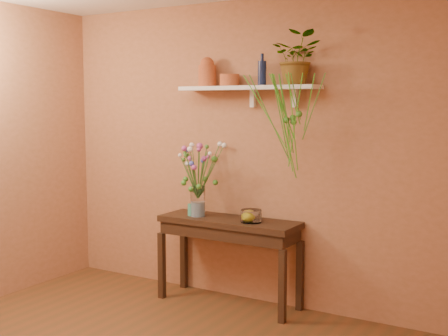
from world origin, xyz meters
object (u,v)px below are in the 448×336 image
at_px(spider_plant, 297,58).
at_px(bouquet, 199,163).
at_px(glass_vase, 198,203).
at_px(blue_bottle, 262,73).
at_px(sideboard, 229,231).
at_px(terracotta_jug, 207,72).
at_px(glass_bowl, 251,217).

height_order(spider_plant, bouquet, spider_plant).
bearing_deg(glass_vase, blue_bottle, 16.23).
bearing_deg(bouquet, sideboard, 8.41).
height_order(sideboard, terracotta_jug, terracotta_jug).
distance_m(sideboard, bouquet, 0.67).
height_order(spider_plant, glass_bowl, spider_plant).
relative_size(sideboard, spider_plant, 2.95).
distance_m(glass_vase, glass_bowl, 0.55).
xyz_separation_m(glass_vase, glass_bowl, (0.54, 0.00, -0.07)).
distance_m(terracotta_jug, spider_plant, 0.89).
height_order(glass_vase, bouquet, bouquet).
height_order(bouquet, glass_bowl, bouquet).
xyz_separation_m(sideboard, glass_bowl, (0.24, -0.04, 0.16)).
distance_m(terracotta_jug, glass_vase, 1.18).
bearing_deg(terracotta_jug, spider_plant, -1.49).
distance_m(sideboard, blue_bottle, 1.42).
relative_size(blue_bottle, glass_bowl, 1.50).
xyz_separation_m(sideboard, blue_bottle, (0.26, 0.12, 1.39)).
bearing_deg(terracotta_jug, glass_bowl, -15.36).
bearing_deg(sideboard, blue_bottle, 25.01).
bearing_deg(sideboard, spider_plant, 8.13).
xyz_separation_m(terracotta_jug, blue_bottle, (0.55, 0.01, -0.02)).
height_order(terracotta_jug, blue_bottle, blue_bottle).
distance_m(terracotta_jug, glass_bowl, 1.36).
bearing_deg(spider_plant, bouquet, -171.78).
bearing_deg(glass_vase, glass_bowl, 0.38).
distance_m(terracotta_jug, blue_bottle, 0.55).
relative_size(bouquet, glass_bowl, 2.89).
bearing_deg(blue_bottle, sideboard, -154.99).
xyz_separation_m(blue_bottle, glass_vase, (-0.56, -0.16, -1.16)).
height_order(terracotta_jug, bouquet, terracotta_jug).
bearing_deg(glass_vase, bouquet, -2.68).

